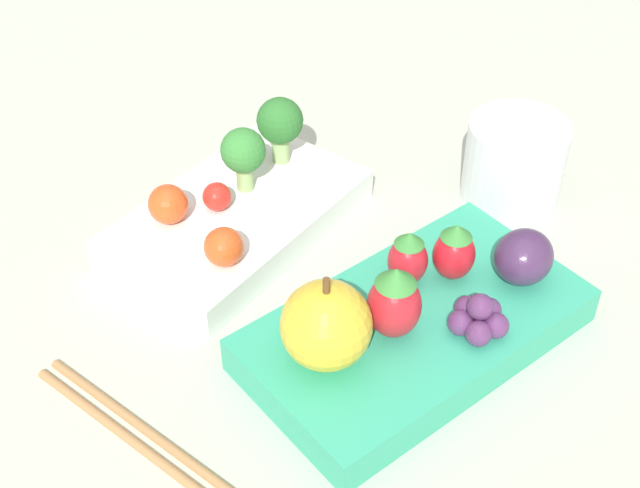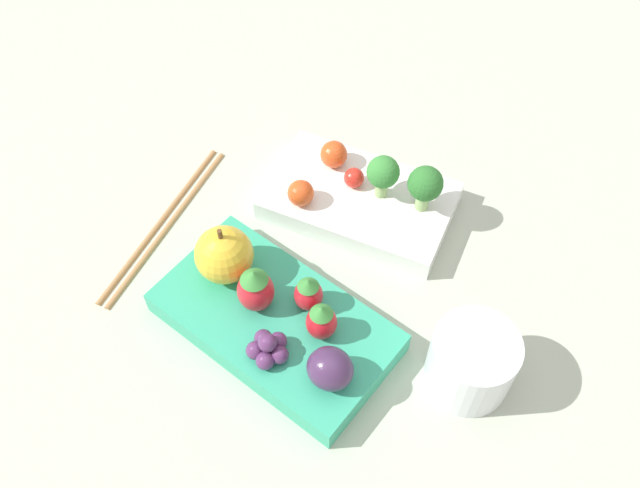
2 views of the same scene
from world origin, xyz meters
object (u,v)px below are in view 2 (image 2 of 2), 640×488
strawberry_2 (321,321)px  plum (330,369)px  drinking_cup (471,362)px  chopsticks_pair (164,223)px  bento_box_fruit (276,322)px  grape_cluster (268,348)px  apple (224,255)px  cherry_tomato_1 (334,154)px  cherry_tomato_0 (301,193)px  broccoli_floret_0 (383,173)px  cherry_tomato_2 (352,177)px  strawberry_0 (308,293)px  strawberry_1 (255,289)px  bento_box_savoury (359,201)px  broccoli_floret_1 (425,185)px

strawberry_2 → plum: size_ratio=1.05×
drinking_cup → chopsticks_pair: drinking_cup is taller
bento_box_fruit → grape_cluster: bearing=-66.7°
apple → grape_cluster: (0.08, -0.05, -0.02)m
cherry_tomato_1 → cherry_tomato_0: bearing=-93.8°
broccoli_floret_0 → cherry_tomato_2: (-0.03, -0.00, -0.02)m
strawberry_0 → plum: 0.07m
strawberry_0 → chopsticks_pair: strawberry_0 is taller
apple → grape_cluster: size_ratio=1.69×
cherry_tomato_0 → strawberry_2: 0.15m
cherry_tomato_1 → plum: (0.11, -0.21, 0.01)m
cherry_tomato_2 → grape_cluster: grape_cluster is taller
cherry_tomato_0 → strawberry_1: 0.12m
broccoli_floret_0 → strawberry_0: broccoli_floret_0 is taller
broccoli_floret_0 → plum: broccoli_floret_0 is taller
strawberry_0 → grape_cluster: size_ratio=1.07×
bento_box_savoury → cherry_tomato_1: size_ratio=6.96×
broccoli_floret_1 → strawberry_2: bearing=-95.8°
cherry_tomato_2 → strawberry_2: strawberry_2 is taller
strawberry_0 → grape_cluster: (-0.01, -0.06, -0.01)m
bento_box_savoury → chopsticks_pair: 0.20m
bento_box_savoury → strawberry_1: (-0.02, -0.16, 0.04)m
drinking_cup → cherry_tomato_2: bearing=144.6°
broccoli_floret_0 → drinking_cup: bearing=-41.2°
broccoli_floret_1 → apple: bearing=-128.3°
bento_box_savoury → chopsticks_pair: bearing=-144.7°
bento_box_fruit → strawberry_2: (0.04, 0.01, 0.03)m
broccoli_floret_1 → strawberry_0: (-0.04, -0.15, -0.01)m
cherry_tomato_1 → chopsticks_pair: size_ratio=0.13×
bento_box_savoury → cherry_tomato_2: bearing=150.8°
cherry_tomato_0 → broccoli_floret_0: bearing=36.3°
strawberry_1 → apple: bearing=160.1°
broccoli_floret_0 → broccoli_floret_1: size_ratio=0.94×
bento_box_fruit → drinking_cup: drinking_cup is taller
apple → plum: apple is taller
apple → cherry_tomato_2: bearing=71.4°
apple → chopsticks_pair: 0.11m
cherry_tomato_1 → grape_cluster: same height
broccoli_floret_0 → plum: bearing=-75.4°
broccoli_floret_1 → drinking_cup: broccoli_floret_1 is taller
cherry_tomato_1 → apple: size_ratio=0.44×
strawberry_0 → strawberry_1: 0.05m
strawberry_0 → grape_cluster: bearing=-95.6°
bento_box_fruit → strawberry_1: size_ratio=4.51×
broccoli_floret_0 → apple: bearing=-118.3°
bento_box_fruit → plum: bearing=-21.9°
bento_box_fruit → apple: bearing=163.8°
bento_box_savoury → strawberry_0: size_ratio=4.90×
plum → drinking_cup: 0.12m
bento_box_fruit → broccoli_floret_1: bearing=70.7°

